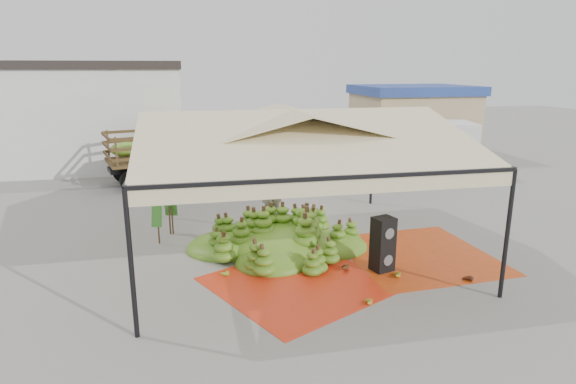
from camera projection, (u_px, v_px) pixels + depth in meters
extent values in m
plane|color=slate|center=(292.00, 248.00, 14.02)|extent=(90.00, 90.00, 0.00)
cylinder|color=black|center=(131.00, 265.00, 9.04)|extent=(0.10, 0.10, 3.00)
cylinder|color=black|center=(507.00, 235.00, 10.66)|extent=(0.10, 0.10, 3.00)
cylinder|color=black|center=(154.00, 175.00, 16.61)|extent=(0.10, 0.10, 3.00)
cylinder|color=black|center=(372.00, 165.00, 18.23)|extent=(0.10, 0.10, 3.00)
pyramid|color=#CBB990|center=(292.00, 128.00, 13.13)|extent=(8.00, 8.00, 1.00)
cube|color=black|center=(292.00, 146.00, 13.26)|extent=(8.00, 8.00, 0.08)
cube|color=#CBB990|center=(292.00, 153.00, 13.30)|extent=(8.00, 8.00, 0.36)
cube|color=silver|center=(42.00, 120.00, 24.61)|extent=(14.00, 6.00, 5.00)
cube|color=black|center=(35.00, 65.00, 23.92)|extent=(14.30, 6.30, 0.40)
cube|color=tan|center=(411.00, 126.00, 27.89)|extent=(6.00, 5.00, 3.60)
cube|color=navy|center=(414.00, 90.00, 27.37)|extent=(6.30, 5.30, 0.50)
cube|color=red|center=(301.00, 283.00, 11.77)|extent=(5.15, 5.07, 0.01)
cube|color=#C94112|center=(418.00, 255.00, 13.51)|extent=(4.07, 4.25, 0.01)
ellipsoid|color=#367819|center=(281.00, 229.00, 13.85)|extent=(6.09, 5.28, 1.17)
ellipsoid|color=#B28423|center=(394.00, 274.00, 12.06)|extent=(0.47, 0.41, 0.18)
ellipsoid|color=#B29523|center=(365.00, 301.00, 10.66)|extent=(0.43, 0.37, 0.19)
ellipsoid|color=#5F3115|center=(342.00, 266.00, 12.49)|extent=(0.55, 0.50, 0.21)
ellipsoid|color=#502312|center=(467.00, 278.00, 11.79)|extent=(0.49, 0.44, 0.19)
ellipsoid|color=#5A7D1A|center=(223.00, 271.00, 12.20)|extent=(0.52, 0.50, 0.18)
ellipsoid|color=#477D1A|center=(279.00, 161.00, 13.11)|extent=(0.24, 0.24, 0.20)
ellipsoid|color=#477D1A|center=(332.00, 159.00, 13.42)|extent=(0.24, 0.24, 0.20)
cube|color=black|center=(382.00, 257.00, 12.41)|extent=(0.63, 0.59, 0.72)
cube|color=black|center=(383.00, 231.00, 12.23)|extent=(0.63, 0.59, 0.72)
imported|color=gray|center=(271.00, 192.00, 16.46)|extent=(0.73, 0.49, 1.96)
cube|color=#4D3A19|center=(170.00, 158.00, 21.76)|extent=(5.78, 3.77, 0.13)
cube|color=silver|center=(242.00, 150.00, 23.30)|extent=(2.47, 2.76, 2.45)
cylinder|color=black|center=(132.00, 181.00, 20.15)|extent=(1.01, 0.56, 0.96)
cylinder|color=black|center=(123.00, 172.00, 21.98)|extent=(1.01, 0.56, 0.96)
cylinder|color=black|center=(210.00, 173.00, 21.67)|extent=(1.01, 0.56, 0.96)
cylinder|color=black|center=(196.00, 165.00, 23.50)|extent=(1.01, 0.56, 0.96)
cylinder|color=black|center=(247.00, 169.00, 22.48)|extent=(1.01, 0.56, 0.96)
cylinder|color=black|center=(230.00, 162.00, 24.30)|extent=(1.01, 0.56, 0.96)
ellipsoid|color=#3F7A19|center=(169.00, 147.00, 21.62)|extent=(4.61, 2.98, 0.74)
cube|color=yellow|center=(180.00, 136.00, 21.75)|extent=(2.61, 2.61, 0.26)
cube|color=#493518|center=(374.00, 151.00, 23.45)|extent=(6.01, 3.82, 0.13)
cube|color=white|center=(450.00, 149.00, 23.31)|extent=(2.53, 2.86, 2.56)
cylinder|color=black|center=(334.00, 168.00, 22.60)|extent=(1.05, 0.56, 1.00)
cylinder|color=black|center=(331.00, 159.00, 24.75)|extent=(1.05, 0.56, 1.00)
cylinder|color=black|center=(410.00, 169.00, 22.50)|extent=(1.05, 0.56, 1.00)
cylinder|color=black|center=(400.00, 160.00, 24.65)|extent=(1.05, 0.56, 1.00)
cylinder|color=black|center=(451.00, 169.00, 22.44)|extent=(1.05, 0.56, 1.00)
cylinder|color=black|center=(438.00, 160.00, 24.59)|extent=(1.05, 0.56, 1.00)
ellipsoid|color=#407318|center=(374.00, 139.00, 23.31)|extent=(4.80, 3.01, 0.78)
cube|color=gold|center=(386.00, 130.00, 23.18)|extent=(2.69, 2.69, 0.28)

